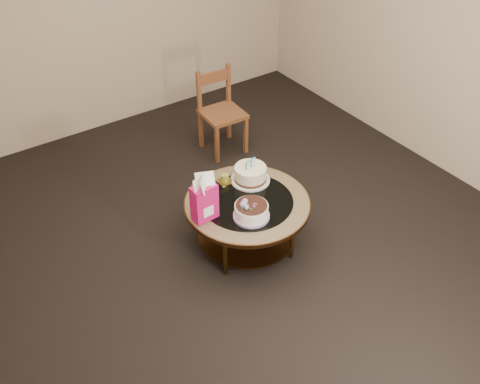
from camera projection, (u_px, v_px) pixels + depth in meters
ground at (247, 242)px, 4.56m from camera, size 5.00×5.00×0.00m
room_walls at (249, 76)px, 3.60m from camera, size 4.52×5.02×2.61m
coffee_table at (247, 208)px, 4.32m from camera, size 1.02×1.02×0.46m
decorated_cake at (251, 212)px, 4.08m from camera, size 0.28×0.28×0.16m
cream_cake at (250, 174)px, 4.44m from camera, size 0.33×0.33×0.21m
gift_bag at (204, 198)px, 3.99m from camera, size 0.20×0.15×0.39m
pillar_candle at (225, 180)px, 4.44m from camera, size 0.12×0.12×0.09m
dining_chair at (221, 111)px, 5.43m from camera, size 0.42×0.42×0.86m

